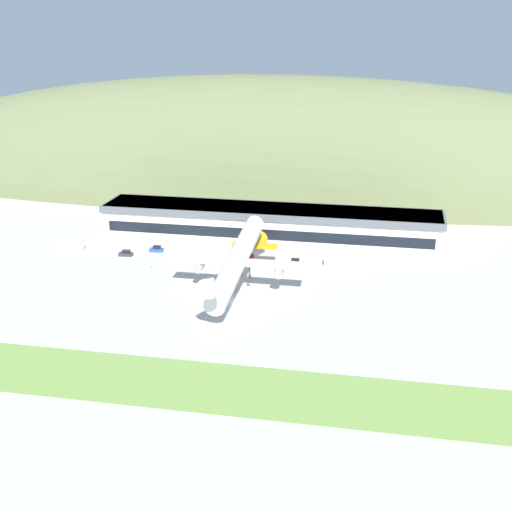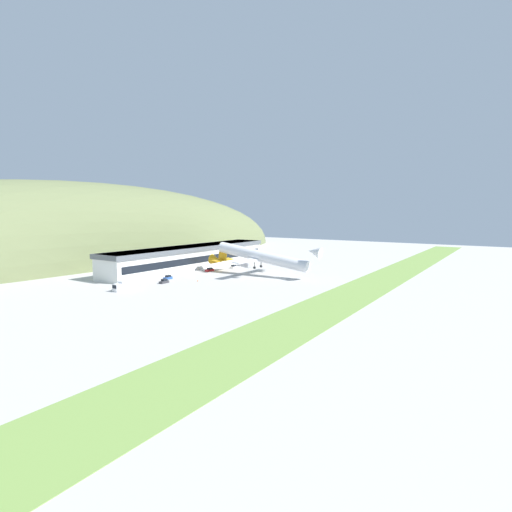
{
  "view_description": "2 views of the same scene",
  "coord_description": "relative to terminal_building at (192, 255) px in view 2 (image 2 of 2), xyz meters",
  "views": [
    {
      "loc": [
        35.18,
        -147.96,
        62.03
      ],
      "look_at": [
        3.14,
        11.48,
        7.47
      ],
      "focal_mm": 50.0,
      "sensor_mm": 36.0,
      "label": 1
    },
    {
      "loc": [
        -140.27,
        -83.8,
        26.9
      ],
      "look_at": [
        0.67,
        9.42,
        7.87
      ],
      "focal_mm": 28.0,
      "sensor_mm": 36.0,
      "label": 2
    }
  ],
  "objects": [
    {
      "name": "hill_backdrop",
      "position": [
        -10.05,
        66.37,
        -5.92
      ],
      "size": [
        343.22,
        78.53,
        85.01
      ],
      "primitive_type": "ellipsoid",
      "color": "#667047",
      "rests_on": "ground_plane"
    },
    {
      "name": "box_truck",
      "position": [
        21.78,
        -16.17,
        -4.51
      ],
      "size": [
        8.41,
        2.48,
        2.93
      ],
      "color": "silver",
      "rests_on": "ground_plane"
    },
    {
      "name": "service_car_1",
      "position": [
        -4.02,
        -14.34,
        -5.26
      ],
      "size": [
        4.26,
        2.09,
        1.6
      ],
      "color": "#B21E1E",
      "rests_on": "ground_plane"
    },
    {
      "name": "service_car_2",
      "position": [
        10.08,
        -17.35,
        -5.31
      ],
      "size": [
        4.03,
        2.2,
        1.49
      ],
      "color": "silver",
      "rests_on": "ground_plane"
    },
    {
      "name": "cargo_airplane",
      "position": [
        -0.64,
        -39.2,
        1.87
      ],
      "size": [
        32.36,
        54.63,
        11.89
      ],
      "color": "silver"
    },
    {
      "name": "service_car_3",
      "position": [
        -29.58,
        -14.32,
        -5.23
      ],
      "size": [
        3.81,
        1.95,
        1.68
      ],
      "color": "#264C99",
      "rests_on": "ground_plane"
    },
    {
      "name": "terminal_building",
      "position": [
        0.0,
        0.0,
        0.0
      ],
      "size": [
        97.36,
        16.0,
        10.45
      ],
      "color": "white",
      "rests_on": "ground_plane"
    },
    {
      "name": "service_car_0",
      "position": [
        -36.61,
        -19.56,
        -5.26
      ],
      "size": [
        3.84,
        1.95,
        1.6
      ],
      "color": "#333338",
      "rests_on": "ground_plane"
    },
    {
      "name": "traffic_cone_0",
      "position": [
        -26.53,
        -27.26,
        -5.64
      ],
      "size": [
        0.52,
        0.52,
        0.58
      ],
      "color": "orange",
      "rests_on": "ground_plane"
    },
    {
      "name": "ground_plane",
      "position": [
        -0.36,
        -45.95,
        -5.92
      ],
      "size": [
        422.6,
        422.6,
        0.0
      ],
      "primitive_type": "plane",
      "color": "#B7B5AF"
    },
    {
      "name": "grass_strip_foreground",
      "position": [
        -0.36,
        -85.67,
        -5.88
      ],
      "size": [
        380.34,
        17.9,
        0.08
      ],
      "primitive_type": "cube",
      "color": "#759947",
      "rests_on": "ground_plane"
    },
    {
      "name": "fuel_truck",
      "position": [
        -53.55,
        -18.01,
        -4.37
      ],
      "size": [
        7.77,
        2.55,
        3.3
      ],
      "color": "silver",
      "rests_on": "ground_plane"
    }
  ]
}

